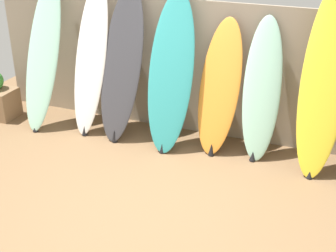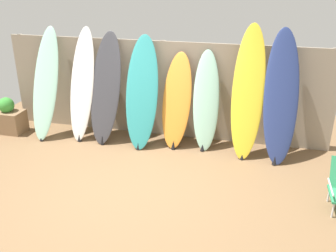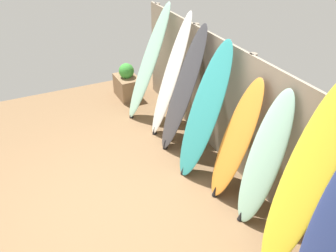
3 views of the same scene
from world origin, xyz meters
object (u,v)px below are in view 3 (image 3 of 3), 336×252
Objects in this scene: surfboard_teal_3 at (204,112)px; surfboard_white_1 at (171,77)px; surfboard_yellow_6 at (303,183)px; planter_box at (127,83)px; surfboard_charcoal_2 at (183,91)px; surfboard_seafoam_0 at (149,63)px; surfboard_orange_4 at (235,141)px; surfboard_seafoam_5 at (264,161)px.

surfboard_white_1 is at bearing 176.65° from surfboard_teal_3.
planter_box is at bearing -177.78° from surfboard_yellow_6.
surfboard_teal_3 is at bearing -3.40° from surfboard_charcoal_2.
surfboard_teal_3 is at bearing -3.35° from surfboard_white_1.
surfboard_teal_3 is 1.82m from surfboard_yellow_6.
surfboard_white_1 is at bearing 176.71° from surfboard_charcoal_2.
surfboard_seafoam_0 is at bearing -179.22° from surfboard_yellow_6.
surfboard_seafoam_0 is at bearing -177.28° from surfboard_charcoal_2.
surfboard_seafoam_0 reaches higher than surfboard_charcoal_2.
surfboard_teal_3 is 0.63m from surfboard_orange_4.
surfboard_charcoal_2 is at bearing 176.60° from surfboard_teal_3.
surfboard_yellow_6 is (0.70, -0.11, 0.24)m from surfboard_seafoam_5.
surfboard_yellow_6 reaches higher than surfboard_white_1.
surfboard_orange_4 is 3.36m from planter_box.
surfboard_yellow_6 reaches higher than surfboard_teal_3.
planter_box is at bearing -174.87° from surfboard_charcoal_2.
surfboard_charcoal_2 is 1.31m from surfboard_orange_4.
surfboard_orange_4 is 0.76× the size of surfboard_yellow_6.
surfboard_charcoal_2 is (1.17, 0.06, -0.03)m from surfboard_seafoam_0.
surfboard_teal_3 is 1.13m from surfboard_seafoam_5.
surfboard_orange_4 is at bearing 10.53° from surfboard_teal_3.
surfboard_teal_3 is at bearing -172.35° from surfboard_seafoam_5.
planter_box is (-0.84, -0.12, -0.72)m from surfboard_seafoam_0.
surfboard_teal_3 is at bearing -178.84° from surfboard_yellow_6.
surfboard_teal_3 is 1.17× the size of surfboard_orange_4.
surfboard_white_1 is 2.88× the size of planter_box.
surfboard_orange_4 is 0.97× the size of surfboard_seafoam_5.
surfboard_white_1 is 0.93× the size of surfboard_yellow_6.
surfboard_seafoam_5 reaches higher than planter_box.
surfboard_yellow_6 reaches higher than surfboard_seafoam_0.
surfboard_seafoam_5 is (2.29, 0.08, -0.15)m from surfboard_white_1.
surfboard_seafoam_0 is 1.04× the size of surfboard_teal_3.
surfboard_white_1 reaches higher than surfboard_seafoam_0.
surfboard_white_1 is 1.22× the size of surfboard_orange_4.
surfboard_seafoam_5 is 0.78× the size of surfboard_yellow_6.
surfboard_orange_4 is at bearing 4.33° from planter_box.
surfboard_charcoal_2 reaches higher than planter_box.
planter_box is at bearing -172.30° from surfboard_white_1.
surfboard_teal_3 is 1.13× the size of surfboard_seafoam_5.
surfboard_orange_4 is (0.60, 0.11, -0.14)m from surfboard_teal_3.
surfboard_yellow_6 is at bearing 1.16° from surfboard_teal_3.
surfboard_white_1 is at bearing 6.75° from surfboard_seafoam_0.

